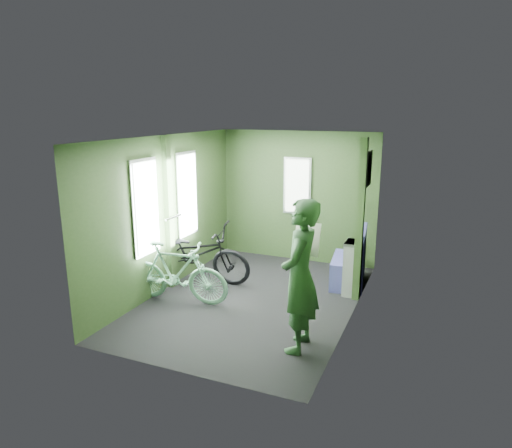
{
  "coord_description": "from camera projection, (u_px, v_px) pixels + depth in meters",
  "views": [
    {
      "loc": [
        2.38,
        -5.59,
        2.66
      ],
      "look_at": [
        0.0,
        0.1,
        1.1
      ],
      "focal_mm": 32.0,
      "sensor_mm": 36.0,
      "label": 1
    }
  ],
  "objects": [
    {
      "name": "bicycle_black",
      "position": [
        196.0,
        282.0,
        7.24
      ],
      "size": [
        1.87,
        0.93,
        1.06
      ],
      "primitive_type": "imported",
      "rotation": [
        0.0,
        -0.2,
        1.64
      ],
      "color": "black",
      "rests_on": "ground"
    },
    {
      "name": "bicycle_mint",
      "position": [
        177.0,
        303.0,
        6.45
      ],
      "size": [
        1.57,
        0.72,
        0.97
      ],
      "primitive_type": "imported",
      "rotation": [
        0.0,
        -0.16,
        1.67
      ],
      "color": "#87D2AC",
      "rests_on": "ground"
    },
    {
      "name": "passenger",
      "position": [
        300.0,
        276.0,
        5.02
      ],
      "size": [
        0.45,
        0.72,
        1.74
      ],
      "rotation": [
        0.0,
        0.0,
        -1.52
      ],
      "color": "#2C5030",
      "rests_on": "ground"
    },
    {
      "name": "bench_seat",
      "position": [
        350.0,
        268.0,
        7.06
      ],
      "size": [
        0.58,
        0.92,
        0.91
      ],
      "rotation": [
        0.0,
        0.0,
        0.12
      ],
      "color": "navy",
      "rests_on": "ground"
    },
    {
      "name": "waste_box",
      "position": [
        353.0,
        268.0,
        6.65
      ],
      "size": [
        0.24,
        0.33,
        0.81
      ],
      "primitive_type": "cube",
      "color": "gray",
      "rests_on": "ground"
    },
    {
      "name": "room",
      "position": [
        252.0,
        201.0,
        6.24
      ],
      "size": [
        4.0,
        4.02,
        2.31
      ],
      "color": "black",
      "rests_on": "ground"
    }
  ]
}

